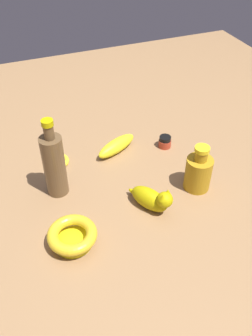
{
  "coord_description": "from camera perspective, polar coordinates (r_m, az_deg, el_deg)",
  "views": [
    {
      "loc": [
        0.76,
        -0.3,
        0.75
      ],
      "look_at": [
        0.0,
        0.0,
        0.05
      ],
      "focal_mm": 38.48,
      "sensor_mm": 36.0,
      "label": 1
    }
  ],
  "objects": [
    {
      "name": "ground",
      "position": [
        1.11,
        0.0,
        -2.03
      ],
      "size": [
        2.0,
        2.0,
        0.0
      ],
      "primitive_type": "plane",
      "color": "#936D47"
    },
    {
      "name": "bottle_tall",
      "position": [
        1.03,
        -11.31,
        0.6
      ],
      "size": [
        0.06,
        0.06,
        0.25
      ],
      "color": "brown",
      "rests_on": "ground"
    },
    {
      "name": "cat_figurine",
      "position": [
        1.0,
        4.17,
        -4.85
      ],
      "size": [
        0.14,
        0.1,
        0.09
      ],
      "color": "#BBAB09",
      "rests_on": "ground"
    },
    {
      "name": "nail_polish_jar",
      "position": [
        1.24,
        6.18,
        4.15
      ],
      "size": [
        0.04,
        0.04,
        0.04
      ],
      "color": "#AE3722",
      "rests_on": "ground"
    },
    {
      "name": "banana",
      "position": [
        1.21,
        -1.52,
        3.54
      ],
      "size": [
        0.11,
        0.17,
        0.05
      ],
      "primitive_type": "ellipsoid",
      "rotation": [
        0.0,
        0.0,
        5.15
      ],
      "color": "yellow",
      "rests_on": "ground"
    },
    {
      "name": "bowl",
      "position": [
        0.93,
        -8.49,
        -10.58
      ],
      "size": [
        0.13,
        0.13,
        0.05
      ],
      "color": "yellow",
      "rests_on": "ground"
    },
    {
      "name": "bottle_short",
      "position": [
        1.07,
        11.4,
        -0.57
      ],
      "size": [
        0.08,
        0.08,
        0.15
      ],
      "color": "#B28317",
      "rests_on": "ground"
    },
    {
      "name": "bangle",
      "position": [
        1.19,
        -10.95,
        1.06
      ],
      "size": [
        0.08,
        0.08,
        0.01
      ],
      "primitive_type": "torus",
      "color": "yellow",
      "rests_on": "ground"
    }
  ]
}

